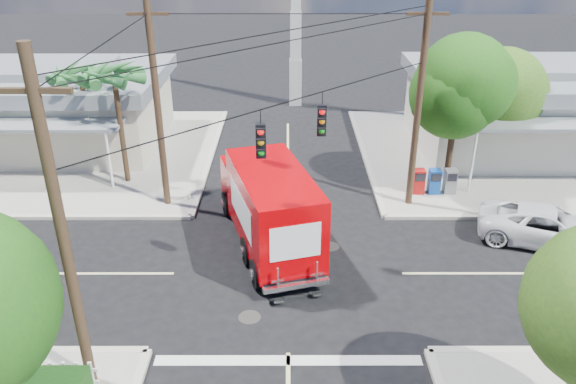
{
  "coord_description": "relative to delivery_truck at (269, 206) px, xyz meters",
  "views": [
    {
      "loc": [
        -0.01,
        -16.38,
        11.13
      ],
      "look_at": [
        0.0,
        2.0,
        2.2
      ],
      "focal_mm": 35.0,
      "sensor_mm": 36.0,
      "label": 1
    }
  ],
  "objects": [
    {
      "name": "ground",
      "position": [
        0.72,
        -1.98,
        -1.65
      ],
      "size": [
        120.0,
        120.0,
        0.0
      ],
      "primitive_type": "plane",
      "color": "black",
      "rests_on": "ground"
    },
    {
      "name": "sidewalk_ne",
      "position": [
        11.6,
        8.9,
        -1.58
      ],
      "size": [
        14.12,
        14.12,
        0.14
      ],
      "color": "gray",
      "rests_on": "ground"
    },
    {
      "name": "sidewalk_nw",
      "position": [
        -10.16,
        8.9,
        -1.58
      ],
      "size": [
        14.12,
        14.12,
        0.14
      ],
      "color": "gray",
      "rests_on": "ground"
    },
    {
      "name": "road_markings",
      "position": [
        0.72,
        -3.46,
        -1.65
      ],
      "size": [
        32.0,
        32.0,
        0.01
      ],
      "color": "beige",
      "rests_on": "ground"
    },
    {
      "name": "building_ne",
      "position": [
        13.22,
        9.98,
        0.67
      ],
      "size": [
        11.8,
        10.2,
        4.5
      ],
      "color": "beige",
      "rests_on": "sidewalk_ne"
    },
    {
      "name": "building_nw",
      "position": [
        -11.28,
        10.48,
        0.57
      ],
      "size": [
        10.8,
        10.2,
        4.3
      ],
      "color": "beige",
      "rests_on": "sidewalk_nw"
    },
    {
      "name": "radio_tower",
      "position": [
        1.22,
        18.02,
        3.99
      ],
      "size": [
        0.8,
        0.8,
        17.0
      ],
      "color": "silver",
      "rests_on": "ground"
    },
    {
      "name": "tree_ne_front",
      "position": [
        7.93,
        4.77,
        3.11
      ],
      "size": [
        4.21,
        4.14,
        6.66
      ],
      "color": "#422D1C",
      "rests_on": "sidewalk_ne"
    },
    {
      "name": "tree_ne_back",
      "position": [
        10.53,
        6.97,
        2.53
      ],
      "size": [
        3.77,
        3.66,
        5.82
      ],
      "color": "#422D1C",
      "rests_on": "sidewalk_ne"
    },
    {
      "name": "palm_nw_front",
      "position": [
        -6.78,
        5.52,
        3.39
      ],
      "size": [
        3.01,
        3.08,
        5.59
      ],
      "color": "#422D1C",
      "rests_on": "sidewalk_nw"
    },
    {
      "name": "palm_nw_back",
      "position": [
        -8.78,
        7.02,
        3.02
      ],
      "size": [
        3.01,
        3.08,
        5.19
      ],
      "color": "#422D1C",
      "rests_on": "sidewalk_nw"
    },
    {
      "name": "utility_poles",
      "position": [
        -0.87,
        -0.38,
        3.02
      ],
      "size": [
        12.0,
        10.68,
        9.0
      ],
      "color": "#473321",
      "rests_on": "ground"
    },
    {
      "name": "vending_boxes",
      "position": [
        7.22,
        4.22,
        -0.96
      ],
      "size": [
        1.9,
        0.5,
        1.1
      ],
      "color": "#AB100F",
      "rests_on": "sidewalk_ne"
    },
    {
      "name": "delivery_truck",
      "position": [
        0.0,
        0.0,
        0.0
      ],
      "size": [
        4.21,
        7.83,
        3.26
      ],
      "color": "black",
      "rests_on": "ground"
    },
    {
      "name": "parked_car",
      "position": [
        10.54,
        0.13,
        -0.96
      ],
      "size": [
        5.52,
        3.93,
        1.4
      ],
      "primitive_type": "imported",
      "rotation": [
        0.0,
        0.0,
        1.22
      ],
      "color": "silver",
      "rests_on": "ground"
    }
  ]
}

